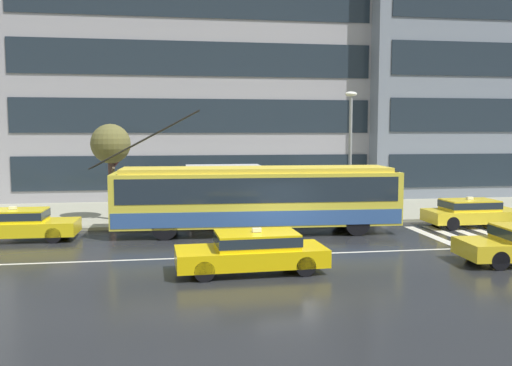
{
  "coord_description": "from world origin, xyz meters",
  "views": [
    {
      "loc": [
        -4.17,
        -19.78,
        4.39
      ],
      "look_at": [
        -0.66,
        3.26,
        2.17
      ],
      "focal_mm": 37.82,
      "sensor_mm": 36.0,
      "label": 1
    }
  ],
  "objects_px": {
    "taxi_queued_behind_bus": "(16,223)",
    "pedestrian_at_shelter": "(189,185)",
    "taxi_oncoming_near": "(253,250)",
    "pedestrian_approaching_curb": "(281,183)",
    "trolleybus": "(257,197)",
    "street_lamp": "(350,143)",
    "bus_shelter": "(223,178)",
    "street_tree_bare": "(111,145)",
    "taxi_ahead_of_bus": "(471,212)"
  },
  "relations": [
    {
      "from": "taxi_queued_behind_bus",
      "to": "pedestrian_at_shelter",
      "type": "relative_size",
      "value": 2.37
    },
    {
      "from": "taxi_oncoming_near",
      "to": "pedestrian_approaching_curb",
      "type": "bearing_deg",
      "value": 74.22
    },
    {
      "from": "trolleybus",
      "to": "taxi_oncoming_near",
      "type": "relative_size",
      "value": 2.78
    },
    {
      "from": "taxi_queued_behind_bus",
      "to": "street_lamp",
      "type": "bearing_deg",
      "value": 10.01
    },
    {
      "from": "bus_shelter",
      "to": "street_tree_bare",
      "type": "relative_size",
      "value": 0.79
    },
    {
      "from": "pedestrian_approaching_curb",
      "to": "street_tree_bare",
      "type": "relative_size",
      "value": 0.43
    },
    {
      "from": "trolleybus",
      "to": "pedestrian_approaching_curb",
      "type": "bearing_deg",
      "value": 65.36
    },
    {
      "from": "taxi_ahead_of_bus",
      "to": "pedestrian_approaching_curb",
      "type": "bearing_deg",
      "value": 154.6
    },
    {
      "from": "taxi_oncoming_near",
      "to": "pedestrian_approaching_curb",
      "type": "height_order",
      "value": "pedestrian_approaching_curb"
    },
    {
      "from": "taxi_oncoming_near",
      "to": "street_lamp",
      "type": "xyz_separation_m",
      "value": [
        6.13,
        8.99,
        3.13
      ]
    },
    {
      "from": "street_lamp",
      "to": "taxi_oncoming_near",
      "type": "bearing_deg",
      "value": -124.29
    },
    {
      "from": "taxi_oncoming_near",
      "to": "street_lamp",
      "type": "relative_size",
      "value": 0.77
    },
    {
      "from": "trolleybus",
      "to": "pedestrian_approaching_curb",
      "type": "relative_size",
      "value": 6.55
    },
    {
      "from": "trolleybus",
      "to": "taxi_oncoming_near",
      "type": "bearing_deg",
      "value": -99.93
    },
    {
      "from": "taxi_ahead_of_bus",
      "to": "street_lamp",
      "type": "distance_m",
      "value": 6.45
    },
    {
      "from": "pedestrian_approaching_curb",
      "to": "trolleybus",
      "type": "bearing_deg",
      "value": -114.64
    },
    {
      "from": "taxi_oncoming_near",
      "to": "street_tree_bare",
      "type": "height_order",
      "value": "street_tree_bare"
    },
    {
      "from": "taxi_queued_behind_bus",
      "to": "pedestrian_approaching_curb",
      "type": "xyz_separation_m",
      "value": [
        11.72,
        4.09,
        1.09
      ]
    },
    {
      "from": "trolleybus",
      "to": "taxi_oncoming_near",
      "type": "xyz_separation_m",
      "value": [
        -1.14,
        -6.49,
        -0.88
      ]
    },
    {
      "from": "taxi_queued_behind_bus",
      "to": "street_lamp",
      "type": "relative_size",
      "value": 0.75
    },
    {
      "from": "trolleybus",
      "to": "pedestrian_at_shelter",
      "type": "height_order",
      "value": "trolleybus"
    },
    {
      "from": "bus_shelter",
      "to": "pedestrian_approaching_curb",
      "type": "height_order",
      "value": "bus_shelter"
    },
    {
      "from": "trolleybus",
      "to": "street_lamp",
      "type": "bearing_deg",
      "value": 26.58
    },
    {
      "from": "trolleybus",
      "to": "pedestrian_at_shelter",
      "type": "xyz_separation_m",
      "value": [
        -2.81,
        4.04,
        0.16
      ]
    },
    {
      "from": "taxi_ahead_of_bus",
      "to": "pedestrian_at_shelter",
      "type": "distance_m",
      "value": 13.53
    },
    {
      "from": "street_lamp",
      "to": "pedestrian_at_shelter",
      "type": "bearing_deg",
      "value": 168.83
    },
    {
      "from": "pedestrian_at_shelter",
      "to": "taxi_ahead_of_bus",
      "type": "bearing_deg",
      "value": -17.24
    },
    {
      "from": "taxi_queued_behind_bus",
      "to": "taxi_oncoming_near",
      "type": "bearing_deg",
      "value": -36.0
    },
    {
      "from": "trolleybus",
      "to": "taxi_queued_behind_bus",
      "type": "xyz_separation_m",
      "value": [
        -9.9,
        -0.13,
        -0.88
      ]
    },
    {
      "from": "taxi_queued_behind_bus",
      "to": "bus_shelter",
      "type": "relative_size",
      "value": 1.28
    },
    {
      "from": "trolleybus",
      "to": "street_tree_bare",
      "type": "relative_size",
      "value": 2.84
    },
    {
      "from": "pedestrian_at_shelter",
      "to": "taxi_queued_behind_bus",
      "type": "bearing_deg",
      "value": -149.51
    },
    {
      "from": "trolleybus",
      "to": "taxi_queued_behind_bus",
      "type": "height_order",
      "value": "trolleybus"
    },
    {
      "from": "bus_shelter",
      "to": "pedestrian_at_shelter",
      "type": "height_order",
      "value": "bus_shelter"
    },
    {
      "from": "street_lamp",
      "to": "street_tree_bare",
      "type": "distance_m",
      "value": 11.64
    },
    {
      "from": "pedestrian_at_shelter",
      "to": "taxi_oncoming_near",
      "type": "bearing_deg",
      "value": -80.95
    },
    {
      "from": "street_tree_bare",
      "to": "bus_shelter",
      "type": "bearing_deg",
      "value": -0.88
    },
    {
      "from": "taxi_oncoming_near",
      "to": "bus_shelter",
      "type": "distance_m",
      "value": 10.38
    },
    {
      "from": "taxi_ahead_of_bus",
      "to": "street_lamp",
      "type": "relative_size",
      "value": 0.7
    },
    {
      "from": "taxi_oncoming_near",
      "to": "street_lamp",
      "type": "distance_m",
      "value": 11.33
    },
    {
      "from": "taxi_ahead_of_bus",
      "to": "pedestrian_at_shelter",
      "type": "xyz_separation_m",
      "value": [
        -12.88,
        4.0,
        1.04
      ]
    },
    {
      "from": "street_tree_bare",
      "to": "trolleybus",
      "type": "bearing_deg",
      "value": -30.59
    },
    {
      "from": "taxi_queued_behind_bus",
      "to": "pedestrian_approaching_curb",
      "type": "relative_size",
      "value": 2.32
    },
    {
      "from": "taxi_queued_behind_bus",
      "to": "pedestrian_approaching_curb",
      "type": "distance_m",
      "value": 12.46
    },
    {
      "from": "taxi_ahead_of_bus",
      "to": "street_lamp",
      "type": "xyz_separation_m",
      "value": [
        -5.07,
        2.46,
        3.14
      ]
    },
    {
      "from": "pedestrian_at_shelter",
      "to": "pedestrian_approaching_curb",
      "type": "xyz_separation_m",
      "value": [
        4.63,
        -0.08,
        0.05
      ]
    },
    {
      "from": "trolleybus",
      "to": "pedestrian_approaching_curb",
      "type": "distance_m",
      "value": 4.36
    },
    {
      "from": "trolleybus",
      "to": "taxi_ahead_of_bus",
      "type": "distance_m",
      "value": 10.11
    },
    {
      "from": "taxi_ahead_of_bus",
      "to": "bus_shelter",
      "type": "xyz_separation_m",
      "value": [
        -11.22,
        3.75,
        1.39
      ]
    },
    {
      "from": "taxi_oncoming_near",
      "to": "pedestrian_at_shelter",
      "type": "xyz_separation_m",
      "value": [
        -1.68,
        10.54,
        1.04
      ]
    }
  ]
}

